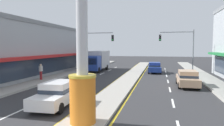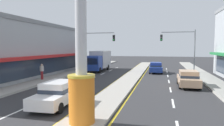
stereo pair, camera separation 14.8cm
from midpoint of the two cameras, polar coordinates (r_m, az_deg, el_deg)
name	(u,v)px [view 1 (the left image)]	position (r m, az deg, el deg)	size (l,w,h in m)	color
median_strip	(128,79)	(22.98, 4.40, -4.61)	(2.17, 52.00, 0.14)	#A39E93
sidewalk_left	(49,79)	(24.13, -17.58, -4.32)	(2.23, 60.00, 0.18)	#9E9B93
sidewalk_right	(217,86)	(21.38, 27.58, -5.73)	(2.23, 60.00, 0.18)	#9E9B93
lane_markings	(126,82)	(21.67, 3.83, -5.33)	(8.91, 52.00, 0.01)	silver
district_sign	(82,30)	(9.38, -9.00, 9.36)	(7.62, 1.28, 8.34)	orange
storefront_left	(13,50)	(27.94, -26.53, 3.35)	(9.56, 25.85, 6.75)	#999EA3
traffic_light_left_side	(95,44)	(31.18, -5.04, 5.47)	(4.86, 0.46, 6.20)	slate
traffic_light_right_side	(180,43)	(30.61, 18.71, 5.27)	(4.86, 0.46, 6.20)	slate
sedan_near_right_lane	(187,78)	(20.11, 20.44, -4.10)	(1.87, 4.32, 1.53)	tan
box_truck_far_right_lane	(98,60)	(31.76, -4.16, 0.85)	(2.29, 6.91, 3.12)	navy
sedan_near_left_lane	(154,67)	(29.76, 11.81, -1.23)	(2.02, 4.39, 1.53)	navy
sedan_mid_left_lane	(58,93)	(13.22, -15.53, -8.34)	(2.00, 4.38, 1.53)	white
pedestrian_near_kerb	(41,71)	(23.16, -19.73, -2.07)	(0.28, 0.41, 1.72)	maroon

